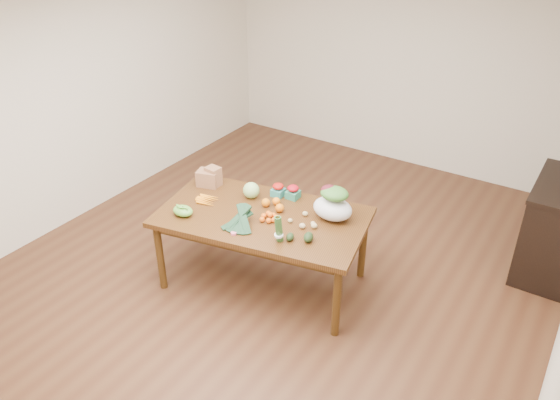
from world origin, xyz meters
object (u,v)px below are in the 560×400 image
Objects in this scene: dining_table at (263,249)px; mandarin_cluster at (270,216)px; paper_bag at (208,177)px; asparagus_bundle at (279,229)px; cabbage at (251,190)px; cabinet at (555,228)px; kale_bunch at (238,221)px; salad_bag at (333,205)px.

dining_table is 10.31× the size of mandarin_cluster.
paper_bag is 0.89m from mandarin_cluster.
asparagus_bundle is at bearing -44.26° from mandarin_cluster.
cabbage is at bearing 3.74° from paper_bag.
cabinet is at bearing 26.98° from paper_bag.
cabinet reaches higher than mandarin_cluster.
kale_bunch reaches higher than dining_table.
salad_bag is (0.20, 0.56, 0.01)m from asparagus_bundle.
dining_table is 6.75× the size of paper_bag.
cabbage is (-2.51, -1.50, 0.36)m from cabinet.
dining_table is at bearing -12.78° from paper_bag.
cabbage is at bearing 131.46° from dining_table.
mandarin_cluster is at bearing -13.25° from paper_bag.
paper_bag reaches higher than kale_bunch.
asparagus_bundle is (0.62, -0.48, 0.05)m from cabbage.
paper_bag is at bearing -176.26° from cabbage.
paper_bag reaches higher than cabinet.
asparagus_bundle is at bearing -21.86° from paper_bag.
paper_bag is at bearing 166.75° from mandarin_cluster.
cabinet is at bearing 39.94° from salad_bag.
paper_bag reaches higher than dining_table.
kale_bunch is (0.71, -0.47, -0.02)m from paper_bag.
cabinet reaches higher than dining_table.
cabbage is 0.39× the size of kale_bunch.
dining_table is 0.56m from cabbage.
paper_bag is (-0.76, 0.17, 0.47)m from dining_table.
cabbage is at bearing 102.76° from kale_bunch.
asparagus_bundle is (0.25, -0.24, 0.09)m from mandarin_cluster.
paper_bag is 1.32m from salad_bag.
cabinet is at bearing 39.02° from mandarin_cluster.
kale_bunch is 0.84m from salad_bag.
asparagus_bundle is at bearing -109.62° from salad_bag.
mandarin_cluster is (-2.14, -1.73, 0.32)m from cabinet.
salad_bag reaches higher than cabinet.
salad_bag is at bearing 5.05° from paper_bag.
mandarin_cluster is at bearing -140.98° from cabinet.
paper_bag is at bearing -153.02° from cabinet.
kale_bunch is (-0.15, -0.26, 0.04)m from mandarin_cluster.
salad_bag is (0.55, 0.29, 0.51)m from dining_table.
dining_table is 0.54m from kale_bunch.
dining_table is at bearing -152.49° from salad_bag.
asparagus_bundle is at bearing -8.02° from kale_bunch.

